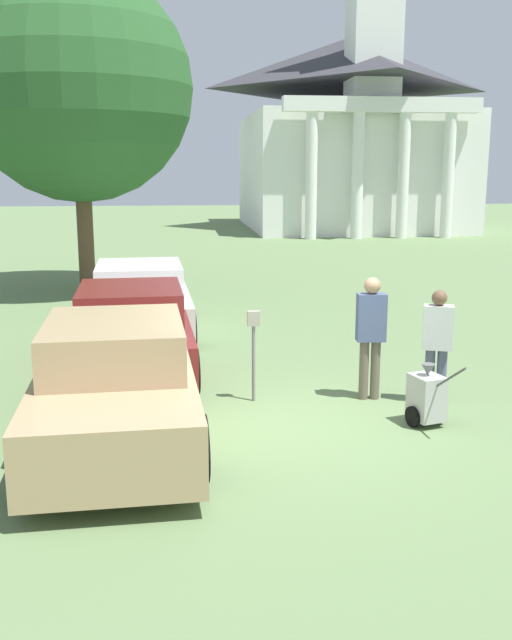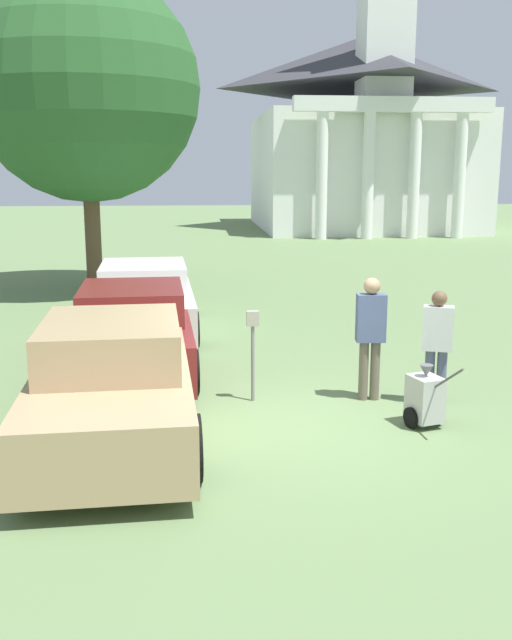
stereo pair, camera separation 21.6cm
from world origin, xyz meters
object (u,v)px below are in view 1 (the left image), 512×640
Objects in this scene: person_worker at (371,330)px; person_supervisor at (437,340)px; parking_meter at (254,339)px; equipment_cart at (427,397)px; church at (349,125)px; parked_car_tan at (116,383)px; parked_car_maroon at (131,331)px; parked_car_white at (140,300)px.

person_worker is 1.09× the size of person_supervisor.
parking_meter is 1.35× the size of equipment_cart.
parking_meter is at bearing -105.83° from church.
person_supervisor reaches higher than parked_car_tan.
parked_car_tan is at bearing -92.83° from parked_car_maroon.
parking_meter is 0.74× the size of person_worker.
person_worker is 32.59m from church.
church reaches higher than equipment_cart.
equipment_cart is at bearing -101.62° from church.
parked_car_white is (0.00, 3.01, -0.00)m from parked_car_maroon.
person_worker is at bearing 15.15° from parked_car_tan.
parking_meter reaches higher than equipment_cart.
person_worker is 0.95m from person_supervisor.
person_worker is 1.43m from equipment_cart.
equipment_cart is 33.73m from church.
parked_car_tan is 0.21× the size of church.
person_supervisor is 1.67× the size of equipment_cart.
parked_car_tan is at bearing 29.43° from person_supervisor.
person_worker is at bearing -2.99° from parking_meter.
parked_car_maroon is at bearing -8.13° from person_supervisor.
person_worker is (3.59, 1.17, 0.33)m from parked_car_tan.
church is at bearing 68.90° from parked_car_tan.
parked_car_tan is 4.99× the size of equipment_cart.
church is (10.76, 29.48, 5.14)m from parked_car_maroon.
person_worker reaches higher than parking_meter.
church reaches higher than parked_car_maroon.
parking_meter is 2.58m from equipment_cart.
parked_car_maroon is 0.94× the size of parked_car_white.
person_worker reaches higher than person_supervisor.
parked_car_white is 3.14× the size of person_supervisor.
parked_car_maroon reaches higher than equipment_cart.
parked_car_tan is 3.70× the size of parking_meter.
parked_car_maroon is at bearing 126.46° from equipment_cart.
parked_car_white is at bearing 111.03° from parking_meter.
parking_meter is at bearing 0.68° from person_worker.
equipment_cart is (4.05, -3.13, -0.29)m from parked_car_maroon.
parked_car_tan reaches higher than parked_car_maroon.
equipment_cart is at bearing -59.40° from parked_car_white.
parked_car_maroon is 2.66m from parking_meter.
parked_car_white is 7.36m from equipment_cart.
person_supervisor is at bearing 8.08° from parked_car_tan.
parking_meter is at bearing 10.06° from person_supervisor.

